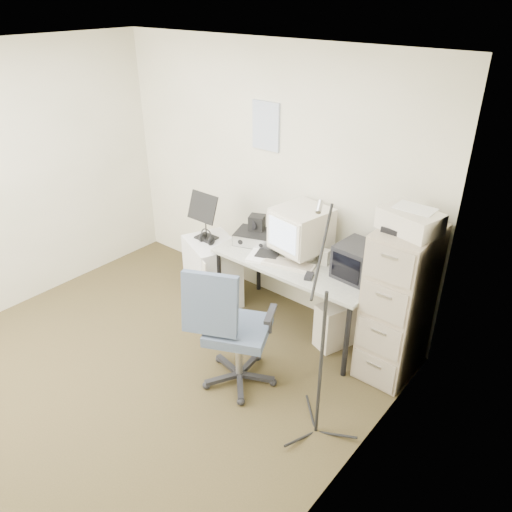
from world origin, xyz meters
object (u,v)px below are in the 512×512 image
Objects in this scene: filing_cabinet at (398,304)px; office_chair at (238,328)px; side_cart at (213,271)px; desk at (297,294)px.

office_chair is at bearing -133.79° from filing_cabinet.
side_cart is at bearing 118.08° from office_chair.
office_chair reaches higher than side_cart.
filing_cabinet is 0.99m from desk.
desk is 0.94m from side_cart.
filing_cabinet is 0.87× the size of desk.
filing_cabinet reaches higher than desk.
office_chair reaches higher than desk.
filing_cabinet reaches higher than side_cart.
filing_cabinet is 1.29m from office_chair.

